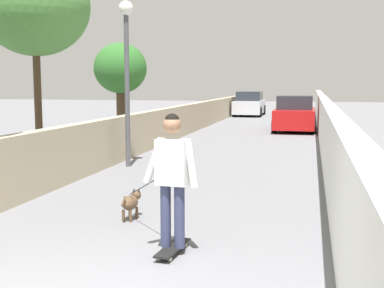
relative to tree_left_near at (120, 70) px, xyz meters
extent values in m
plane|color=slate|center=(1.00, -4.25, -2.55)|extent=(80.00, 80.00, 0.00)
cube|color=tan|center=(-1.00, -1.51, -1.95)|extent=(48.00, 0.30, 1.20)
cube|color=white|center=(-1.00, -6.98, -1.78)|extent=(48.00, 0.30, 1.53)
cylinder|color=#473523|center=(0.00, 0.00, -1.53)|extent=(0.32, 0.32, 2.05)
ellipsoid|color=#2D6628|center=(0.00, 0.00, 0.05)|extent=(1.84, 1.84, 1.75)
cylinder|color=#473523|center=(-5.50, 0.04, -0.98)|extent=(0.18, 0.18, 3.14)
ellipsoid|color=#4C843D|center=(-5.50, 0.04, 1.39)|extent=(2.66, 2.66, 2.39)
cylinder|color=#4C4C51|center=(-4.89, -2.06, -0.68)|extent=(0.12, 0.12, 3.75)
sphere|color=silver|center=(-4.89, -2.06, 1.35)|extent=(0.36, 0.36, 0.36)
cube|color=black|center=(-10.98, -4.90, -2.48)|extent=(0.81, 0.27, 0.02)
cylinder|color=beige|center=(-10.69, -4.86, -2.52)|extent=(0.06, 0.04, 0.06)
cylinder|color=beige|center=(-10.70, -4.99, -2.52)|extent=(0.06, 0.04, 0.06)
cylinder|color=beige|center=(-11.25, -4.81, -2.52)|extent=(0.06, 0.04, 0.06)
cylinder|color=beige|center=(-11.26, -4.95, -2.52)|extent=(0.06, 0.04, 0.06)
cylinder|color=#333859|center=(-10.97, -4.81, -2.08)|extent=(0.14, 0.14, 0.78)
cylinder|color=#333859|center=(-10.98, -4.99, -2.08)|extent=(0.14, 0.14, 0.78)
cube|color=white|center=(-10.98, -4.90, -1.41)|extent=(0.25, 0.40, 0.56)
cylinder|color=white|center=(-10.95, -4.66, -1.40)|extent=(0.11, 0.29, 0.58)
cylinder|color=white|center=(-11.00, -5.14, -1.41)|extent=(0.11, 0.18, 0.59)
sphere|color=#9E7051|center=(-10.98, -4.90, -0.95)|extent=(0.22, 0.22, 0.22)
sphere|color=black|center=(-10.98, -4.90, -0.91)|extent=(0.19, 0.19, 0.19)
ellipsoid|color=brown|center=(-9.63, -3.85, -2.28)|extent=(0.38, 0.25, 0.22)
sphere|color=brown|center=(-9.39, -3.87, -2.21)|extent=(0.15, 0.15, 0.15)
cone|color=black|center=(-9.39, -3.83, -2.13)|extent=(0.05, 0.05, 0.06)
cone|color=black|center=(-9.40, -3.91, -2.13)|extent=(0.05, 0.05, 0.06)
cylinder|color=brown|center=(-9.51, -3.80, -2.46)|extent=(0.04, 0.04, 0.18)
cylinder|color=brown|center=(-9.52, -3.92, -2.46)|extent=(0.04, 0.04, 0.18)
cylinder|color=brown|center=(-9.74, -3.78, -2.46)|extent=(0.04, 0.04, 0.18)
cylinder|color=brown|center=(-9.75, -3.90, -2.46)|extent=(0.04, 0.04, 0.18)
cylinder|color=brown|center=(-9.86, -3.83, -2.20)|extent=(0.14, 0.04, 0.13)
cylinder|color=black|center=(-10.30, -4.38, -1.83)|extent=(1.35, 1.06, 0.66)
cube|color=#B71414|center=(5.90, -5.83, -1.99)|extent=(4.00, 1.70, 0.80)
cube|color=#262B33|center=(5.90, -5.83, -1.31)|extent=(2.08, 1.50, 0.60)
cylinder|color=black|center=(7.14, -5.04, -2.23)|extent=(0.64, 0.22, 0.64)
cylinder|color=black|center=(7.14, -6.62, -2.23)|extent=(0.64, 0.22, 0.64)
cylinder|color=black|center=(4.66, -5.04, -2.23)|extent=(0.64, 0.22, 0.64)
cylinder|color=black|center=(4.66, -6.62, -2.23)|extent=(0.64, 0.22, 0.64)
cube|color=silver|center=(15.69, -2.66, -1.99)|extent=(3.97, 1.70, 0.80)
cube|color=#262B33|center=(15.69, -2.66, -1.31)|extent=(2.06, 1.50, 0.60)
cylinder|color=black|center=(16.92, -1.87, -2.23)|extent=(0.64, 0.22, 0.64)
cylinder|color=black|center=(16.92, -3.45, -2.23)|extent=(0.64, 0.22, 0.64)
cylinder|color=black|center=(14.46, -1.87, -2.23)|extent=(0.64, 0.22, 0.64)
cylinder|color=black|center=(14.46, -3.45, -2.23)|extent=(0.64, 0.22, 0.64)
camera|label=1|loc=(-16.85, -6.53, -0.45)|focal=47.57mm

